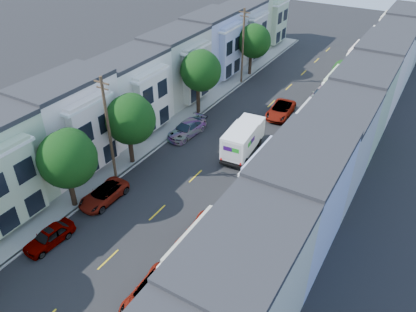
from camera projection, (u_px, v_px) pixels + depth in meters
ground at (157, 213)px, 34.03m from camera, size 160.00×160.00×0.00m
road_slab at (239, 135)px, 44.77m from camera, size 12.00×70.00×0.02m
curb_left at (193, 121)px, 47.32m from camera, size 0.30×70.00×0.15m
curb_right at (291, 149)px, 42.16m from camera, size 0.30×70.00×0.15m
sidewalk_left at (183, 118)px, 47.87m from camera, size 2.60×70.00×0.15m
sidewalk_right at (303, 153)px, 41.60m from camera, size 2.60×70.00×0.15m
centerline at (239, 135)px, 44.78m from camera, size 0.12×70.00×0.01m
townhouse_row_left at (158, 111)px, 49.54m from camera, size 5.00×70.00×8.50m
townhouse_row_right at (339, 164)px, 40.02m from camera, size 5.00×70.00×8.50m
tree_b at (67, 159)px, 31.93m from camera, size 4.70×4.70×7.32m
tree_c at (130, 119)px, 37.41m from camera, size 4.70×4.70×7.30m
tree_d at (200, 71)px, 45.99m from camera, size 4.70×4.70×7.83m
tree_e at (253, 41)px, 56.38m from camera, size 4.70×4.70×7.36m
tree_far_r at (342, 73)px, 49.66m from camera, size 2.81×2.81×5.33m
utility_pole_near at (109, 130)px, 35.31m from camera, size 1.60×0.26×10.00m
utility_pole_far at (243, 47)px, 53.94m from camera, size 1.60×0.26×10.00m
fedex_truck at (243, 138)px, 40.84m from camera, size 2.45×6.37×3.05m
lead_sedan at (281, 110)px, 48.11m from camera, size 2.94×5.61×1.51m
parked_left_b at (49, 237)px, 30.72m from camera, size 1.90×4.35×1.38m
parked_left_c at (104, 195)px, 34.99m from camera, size 2.23×4.77×1.32m
parked_left_d at (187, 129)px, 44.34m from camera, size 2.58×5.28×1.53m
parked_right_a at (151, 294)px, 26.41m from camera, size 2.47×5.05×1.38m
parked_right_b at (200, 235)px, 30.78m from camera, size 2.61×5.35×1.46m
parked_right_c at (291, 129)px, 44.38m from camera, size 1.87×4.49×1.44m
parked_right_d at (321, 94)px, 51.98m from camera, size 2.06×4.81×1.44m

